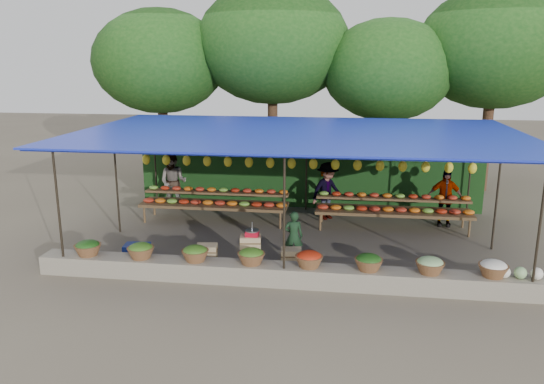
# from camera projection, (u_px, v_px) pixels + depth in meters

# --- Properties ---
(ground) EXTENTS (60.00, 60.00, 0.00)m
(ground) POSITION_uv_depth(u_px,v_px,m) (297.00, 240.00, 13.67)
(ground) COLOR brown
(ground) RESTS_ON ground
(stone_curb) EXTENTS (10.60, 0.55, 0.40)m
(stone_curb) POSITION_uv_depth(u_px,v_px,m) (285.00, 275.00, 10.98)
(stone_curb) COLOR gray
(stone_curb) RESTS_ON ground
(stall_canopy) EXTENTS (10.80, 6.60, 2.82)m
(stall_canopy) POSITION_uv_depth(u_px,v_px,m) (298.00, 137.00, 13.07)
(stall_canopy) COLOR black
(stall_canopy) RESTS_ON ground
(produce_baskets) EXTENTS (8.98, 0.58, 0.34)m
(produce_baskets) POSITION_uv_depth(u_px,v_px,m) (280.00, 258.00, 10.90)
(produce_baskets) COLOR brown
(produce_baskets) RESTS_ON stone_curb
(netting_backdrop) EXTENTS (10.60, 0.06, 2.50)m
(netting_backdrop) POSITION_uv_depth(u_px,v_px,m) (307.00, 168.00, 16.39)
(netting_backdrop) COLOR #1A3F16
(netting_backdrop) RESTS_ON ground
(tree_row) EXTENTS (16.51, 5.50, 7.12)m
(tree_row) POSITION_uv_depth(u_px,v_px,m) (330.00, 54.00, 18.30)
(tree_row) COLOR #352213
(tree_row) RESTS_ON ground
(fruit_table_left) EXTENTS (4.21, 0.95, 0.93)m
(fruit_table_left) POSITION_uv_depth(u_px,v_px,m) (215.00, 201.00, 15.15)
(fruit_table_left) COLOR #4B351E
(fruit_table_left) RESTS_ON ground
(fruit_table_right) EXTENTS (4.21, 0.95, 0.93)m
(fruit_table_right) POSITION_uv_depth(u_px,v_px,m) (393.00, 207.00, 14.48)
(fruit_table_right) COLOR #4B351E
(fruit_table_right) RESTS_ON ground
(crate_counter) EXTENTS (2.39, 0.40, 0.77)m
(crate_counter) POSITION_uv_depth(u_px,v_px,m) (249.00, 255.00, 11.74)
(crate_counter) COLOR tan
(crate_counter) RESTS_ON ground
(weighing_scale) EXTENTS (0.30, 0.30, 0.32)m
(weighing_scale) POSITION_uv_depth(u_px,v_px,m) (252.00, 233.00, 11.60)
(weighing_scale) COLOR red
(weighing_scale) RESTS_ON crate_counter
(vendor_seated) EXTENTS (0.46, 0.33, 1.19)m
(vendor_seated) POSITION_uv_depth(u_px,v_px,m) (294.00, 236.00, 12.13)
(vendor_seated) COLOR #16311A
(vendor_seated) RESTS_ON ground
(customer_left) EXTENTS (0.86, 0.68, 1.75)m
(customer_left) POSITION_uv_depth(u_px,v_px,m) (173.00, 182.00, 16.26)
(customer_left) COLOR slate
(customer_left) RESTS_ON ground
(customer_mid) EXTENTS (1.22, 1.18, 1.67)m
(customer_mid) POSITION_uv_depth(u_px,v_px,m) (327.00, 191.00, 15.32)
(customer_mid) COLOR slate
(customer_mid) RESTS_ON ground
(customer_right) EXTENTS (0.96, 0.43, 1.61)m
(customer_right) POSITION_uv_depth(u_px,v_px,m) (445.00, 198.00, 14.69)
(customer_right) COLOR slate
(customer_right) RESTS_ON ground
(blue_crate_front) EXTENTS (0.61, 0.47, 0.34)m
(blue_crate_front) POSITION_uv_depth(u_px,v_px,m) (137.00, 251.00, 12.38)
(blue_crate_front) COLOR navy
(blue_crate_front) RESTS_ON ground
(blue_crate_back) EXTENTS (0.54, 0.44, 0.29)m
(blue_crate_back) POSITION_uv_depth(u_px,v_px,m) (136.00, 253.00, 12.36)
(blue_crate_back) COLOR navy
(blue_crate_back) RESTS_ON ground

